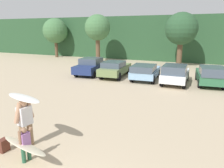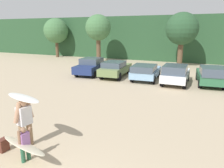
{
  "view_description": "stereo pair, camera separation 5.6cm",
  "coord_description": "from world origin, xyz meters",
  "px_view_note": "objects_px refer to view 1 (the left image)",
  "views": [
    {
      "loc": [
        2.69,
        -2.71,
        4.14
      ],
      "look_at": [
        -1.85,
        7.82,
        1.23
      ],
      "focal_mm": 34.43,
      "sensor_mm": 36.0,
      "label": 1
    },
    {
      "loc": [
        2.74,
        -2.68,
        4.14
      ],
      "look_at": [
        -1.85,
        7.82,
        1.23
      ],
      "focal_mm": 34.43,
      "sensor_mm": 36.0,
      "label": 2
    }
  ],
  "objects_px": {
    "parked_car_navy": "(91,66)",
    "surfboard_cream": "(24,146)",
    "surfboard_white": "(23,98)",
    "parked_car_forest_green": "(210,75)",
    "parked_car_olive_green": "(115,68)",
    "parked_car_white": "(175,74)",
    "parked_car_sky_blue": "(145,71)",
    "person_adult": "(25,120)",
    "person_child": "(25,142)",
    "backpack_dropped": "(3,145)"
  },
  "relations": [
    {
      "from": "parked_car_sky_blue",
      "to": "person_adult",
      "type": "bearing_deg",
      "value": 171.06
    },
    {
      "from": "parked_car_white",
      "to": "surfboard_cream",
      "type": "relative_size",
      "value": 1.98
    },
    {
      "from": "parked_car_forest_green",
      "to": "person_adult",
      "type": "relative_size",
      "value": 2.4
    },
    {
      "from": "parked_car_navy",
      "to": "parked_car_sky_blue",
      "type": "relative_size",
      "value": 1.07
    },
    {
      "from": "parked_car_olive_green",
      "to": "backpack_dropped",
      "type": "bearing_deg",
      "value": -178.37
    },
    {
      "from": "parked_car_sky_blue",
      "to": "surfboard_white",
      "type": "relative_size",
      "value": 2.3
    },
    {
      "from": "parked_car_navy",
      "to": "person_child",
      "type": "height_order",
      "value": "parked_car_navy"
    },
    {
      "from": "surfboard_white",
      "to": "parked_car_forest_green",
      "type": "bearing_deg",
      "value": -101.0
    },
    {
      "from": "parked_car_olive_green",
      "to": "parked_car_white",
      "type": "height_order",
      "value": "parked_car_white"
    },
    {
      "from": "parked_car_white",
      "to": "surfboard_white",
      "type": "height_order",
      "value": "surfboard_white"
    },
    {
      "from": "parked_car_navy",
      "to": "surfboard_cream",
      "type": "xyz_separation_m",
      "value": [
        4.92,
        -13.31,
        -0.18
      ]
    },
    {
      "from": "parked_car_navy",
      "to": "parked_car_olive_green",
      "type": "height_order",
      "value": "parked_car_navy"
    },
    {
      "from": "parked_car_white",
      "to": "surfboard_cream",
      "type": "distance_m",
      "value": 12.88
    },
    {
      "from": "parked_car_navy",
      "to": "person_adult",
      "type": "bearing_deg",
      "value": -166.84
    },
    {
      "from": "parked_car_olive_green",
      "to": "surfboard_white",
      "type": "relative_size",
      "value": 2.49
    },
    {
      "from": "person_adult",
      "to": "person_child",
      "type": "relative_size",
      "value": 1.55
    },
    {
      "from": "parked_car_navy",
      "to": "surfboard_cream",
      "type": "relative_size",
      "value": 2.16
    },
    {
      "from": "parked_car_sky_blue",
      "to": "surfboard_white",
      "type": "distance_m",
      "value": 12.33
    },
    {
      "from": "person_child",
      "to": "surfboard_cream",
      "type": "xyz_separation_m",
      "value": [
        0.04,
        -0.09,
        -0.06
      ]
    },
    {
      "from": "backpack_dropped",
      "to": "surfboard_cream",
      "type": "bearing_deg",
      "value": -9.77
    },
    {
      "from": "person_adult",
      "to": "surfboard_white",
      "type": "bearing_deg",
      "value": 158.78
    },
    {
      "from": "parked_car_white",
      "to": "surfboard_cream",
      "type": "bearing_deg",
      "value": 166.16
    },
    {
      "from": "person_child",
      "to": "surfboard_white",
      "type": "bearing_deg",
      "value": -40.26
    },
    {
      "from": "parked_car_sky_blue",
      "to": "parked_car_forest_green",
      "type": "height_order",
      "value": "parked_car_forest_green"
    },
    {
      "from": "parked_car_navy",
      "to": "backpack_dropped",
      "type": "relative_size",
      "value": 10.11
    },
    {
      "from": "parked_car_navy",
      "to": "surfboard_cream",
      "type": "height_order",
      "value": "parked_car_navy"
    },
    {
      "from": "parked_car_forest_green",
      "to": "parked_car_white",
      "type": "bearing_deg",
      "value": 97.68
    },
    {
      "from": "parked_car_navy",
      "to": "parked_car_white",
      "type": "bearing_deg",
      "value": -101.11
    },
    {
      "from": "person_child",
      "to": "backpack_dropped",
      "type": "height_order",
      "value": "person_child"
    },
    {
      "from": "person_adult",
      "to": "surfboard_white",
      "type": "height_order",
      "value": "surfboard_white"
    },
    {
      "from": "parked_car_white",
      "to": "surfboard_white",
      "type": "distance_m",
      "value": 12.37
    },
    {
      "from": "parked_car_olive_green",
      "to": "parked_car_white",
      "type": "bearing_deg",
      "value": -100.49
    },
    {
      "from": "parked_car_white",
      "to": "parked_car_olive_green",
      "type": "bearing_deg",
      "value": 82.56
    },
    {
      "from": "parked_car_navy",
      "to": "surfboard_cream",
      "type": "bearing_deg",
      "value": -165.19
    },
    {
      "from": "surfboard_white",
      "to": "backpack_dropped",
      "type": "xyz_separation_m",
      "value": [
        -0.61,
        -0.53,
        -1.66
      ]
    },
    {
      "from": "parked_car_olive_green",
      "to": "parked_car_forest_green",
      "type": "bearing_deg",
      "value": -93.76
    },
    {
      "from": "parked_car_forest_green",
      "to": "person_child",
      "type": "bearing_deg",
      "value": 150.86
    },
    {
      "from": "parked_car_olive_green",
      "to": "surfboard_cream",
      "type": "xyz_separation_m",
      "value": [
        2.4,
        -13.18,
        -0.15
      ]
    },
    {
      "from": "backpack_dropped",
      "to": "person_adult",
      "type": "bearing_deg",
      "value": 48.73
    },
    {
      "from": "parked_car_olive_green",
      "to": "person_adult",
      "type": "height_order",
      "value": "person_adult"
    },
    {
      "from": "parked_car_sky_blue",
      "to": "parked_car_navy",
      "type": "bearing_deg",
      "value": 82.8
    },
    {
      "from": "person_child",
      "to": "person_adult",
      "type": "bearing_deg",
      "value": -38.03
    },
    {
      "from": "parked_car_forest_green",
      "to": "person_adult",
      "type": "distance_m",
      "value": 13.83
    },
    {
      "from": "surfboard_cream",
      "to": "parked_car_white",
      "type": "bearing_deg",
      "value": -90.63
    },
    {
      "from": "parked_car_olive_green",
      "to": "backpack_dropped",
      "type": "distance_m",
      "value": 13.04
    },
    {
      "from": "parked_car_olive_green",
      "to": "person_adult",
      "type": "bearing_deg",
      "value": -175.79
    },
    {
      "from": "parked_car_navy",
      "to": "parked_car_forest_green",
      "type": "relative_size",
      "value": 1.05
    },
    {
      "from": "parked_car_sky_blue",
      "to": "person_adult",
      "type": "distance_m",
      "value": 12.23
    },
    {
      "from": "person_child",
      "to": "surfboard_cream",
      "type": "distance_m",
      "value": 0.11
    },
    {
      "from": "parked_car_navy",
      "to": "parked_car_sky_blue",
      "type": "distance_m",
      "value": 5.38
    }
  ]
}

